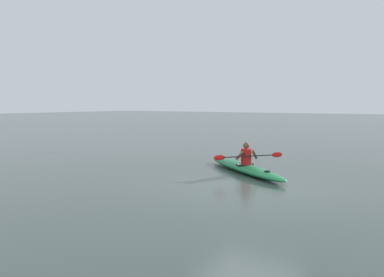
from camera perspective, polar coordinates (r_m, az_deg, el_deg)
ground_plane at (r=10.57m, az=8.36°, el=-7.30°), size 160.00×160.00×0.00m
kayak at (r=13.08m, az=7.61°, el=-4.25°), size 4.33×3.41×0.28m
kayaker at (r=12.90m, az=7.92°, el=-2.41°), size 1.49×2.03×0.72m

